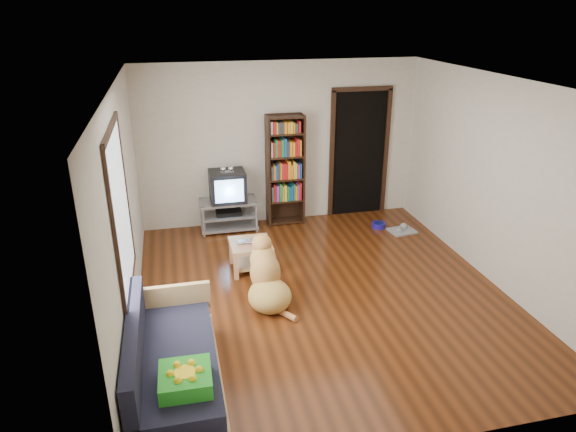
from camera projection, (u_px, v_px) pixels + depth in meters
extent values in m
plane|color=#57270E|center=(322.00, 293.00, 6.48)|extent=(5.00, 5.00, 0.00)
plane|color=white|center=(328.00, 83.00, 5.49)|extent=(5.00, 5.00, 0.00)
plane|color=beige|center=(280.00, 144.00, 8.24)|extent=(4.50, 0.00, 4.50)
plane|color=beige|center=(425.00, 312.00, 3.74)|extent=(4.50, 0.00, 4.50)
plane|color=beige|center=(125.00, 213.00, 5.52)|extent=(0.00, 5.00, 5.00)
plane|color=beige|center=(496.00, 182.00, 6.46)|extent=(0.00, 5.00, 5.00)
cube|color=green|center=(185.00, 379.00, 4.26)|extent=(0.44, 0.44, 0.14)
imported|color=silver|center=(251.00, 243.00, 6.88)|extent=(0.33, 0.22, 0.03)
cylinder|color=#21169A|center=(379.00, 225.00, 8.37)|extent=(0.22, 0.22, 0.08)
cube|color=gray|center=(402.00, 231.00, 8.22)|extent=(0.44, 0.37, 0.03)
cube|color=white|center=(121.00, 212.00, 4.99)|extent=(0.02, 1.30, 1.60)
cube|color=black|center=(110.00, 129.00, 4.68)|extent=(0.03, 1.42, 0.06)
cube|color=black|center=(131.00, 286.00, 5.31)|extent=(0.03, 1.42, 0.06)
cube|color=black|center=(116.00, 242.00, 4.36)|extent=(0.03, 0.06, 1.70)
cube|color=black|center=(126.00, 189.00, 5.63)|extent=(0.03, 0.06, 1.70)
cube|color=black|center=(359.00, 154.00, 8.60)|extent=(0.90, 0.02, 2.10)
cube|color=black|center=(332.00, 156.00, 8.49)|extent=(0.07, 0.05, 2.14)
cube|color=black|center=(386.00, 153.00, 8.69)|extent=(0.07, 0.05, 2.14)
cube|color=black|center=(363.00, 89.00, 8.18)|extent=(1.03, 0.05, 0.07)
cube|color=#99999E|center=(228.00, 202.00, 8.14)|extent=(0.90, 0.45, 0.04)
cube|color=#99999E|center=(229.00, 215.00, 8.23)|extent=(0.86, 0.42, 0.03)
cube|color=#99999E|center=(229.00, 226.00, 8.30)|extent=(0.90, 0.45, 0.04)
cylinder|color=#99999E|center=(203.00, 222.00, 7.96)|extent=(0.04, 0.04, 0.50)
cylinder|color=#99999E|center=(257.00, 217.00, 8.13)|extent=(0.04, 0.04, 0.50)
cylinder|color=#99999E|center=(202.00, 213.00, 8.32)|extent=(0.04, 0.04, 0.50)
cylinder|color=#99999E|center=(253.00, 208.00, 8.49)|extent=(0.04, 0.04, 0.50)
cube|color=black|center=(229.00, 212.00, 8.21)|extent=(0.40, 0.30, 0.07)
cube|color=black|center=(227.00, 186.00, 8.04)|extent=(0.55, 0.48, 0.48)
cube|color=black|center=(226.00, 182.00, 8.22)|extent=(0.40, 0.14, 0.36)
cube|color=#8CBFF2|center=(229.00, 191.00, 7.82)|extent=(0.44, 0.02, 0.36)
cube|color=silver|center=(227.00, 172.00, 7.90)|extent=(0.20, 0.07, 0.02)
sphere|color=silver|center=(223.00, 169.00, 7.87)|extent=(0.09, 0.09, 0.09)
sphere|color=silver|center=(231.00, 169.00, 7.89)|extent=(0.09, 0.09, 0.09)
cube|color=black|center=(268.00, 172.00, 8.20)|extent=(0.03, 0.30, 1.80)
cube|color=black|center=(302.00, 169.00, 8.32)|extent=(0.03, 0.30, 1.80)
cube|color=black|center=(283.00, 168.00, 8.38)|extent=(0.60, 0.02, 1.80)
cube|color=black|center=(285.00, 220.00, 8.59)|extent=(0.56, 0.28, 0.02)
cube|color=black|center=(285.00, 200.00, 8.45)|extent=(0.56, 0.28, 0.03)
cube|color=black|center=(285.00, 178.00, 8.31)|extent=(0.56, 0.28, 0.02)
cube|color=black|center=(285.00, 156.00, 8.17)|extent=(0.56, 0.28, 0.02)
cube|color=black|center=(285.00, 133.00, 8.02)|extent=(0.56, 0.28, 0.02)
cube|color=black|center=(285.00, 117.00, 7.92)|extent=(0.56, 0.28, 0.02)
cube|color=tan|center=(178.00, 381.00, 4.80)|extent=(0.80, 1.80, 0.22)
cube|color=#1E1E2D|center=(176.00, 362.00, 4.71)|extent=(0.74, 1.74, 0.18)
cube|color=#1E1E2D|center=(134.00, 343.00, 4.54)|extent=(0.12, 1.74, 0.40)
cube|color=tan|center=(172.00, 298.00, 5.42)|extent=(0.80, 0.06, 0.30)
cube|color=tan|center=(250.00, 245.00, 6.93)|extent=(0.55, 0.55, 0.06)
cube|color=tan|center=(251.00, 262.00, 7.03)|extent=(0.45, 0.45, 0.03)
cube|color=tan|center=(236.00, 268.00, 6.74)|extent=(0.06, 0.06, 0.34)
cube|color=tan|center=(271.00, 264.00, 6.84)|extent=(0.06, 0.06, 0.34)
cube|color=tan|center=(232.00, 252.00, 7.17)|extent=(0.06, 0.06, 0.34)
cube|color=tan|center=(265.00, 249.00, 7.26)|extent=(0.06, 0.06, 0.34)
ellipsoid|color=tan|center=(270.00, 296.00, 6.11)|extent=(0.55, 0.59, 0.38)
ellipsoid|color=#BA8747|center=(265.00, 272.00, 6.21)|extent=(0.40, 0.43, 0.51)
ellipsoid|color=tan|center=(263.00, 260.00, 6.26)|extent=(0.35, 0.31, 0.36)
ellipsoid|color=#CA844D|center=(262.00, 243.00, 6.24)|extent=(0.25, 0.27, 0.22)
ellipsoid|color=tan|center=(259.00, 241.00, 6.36)|extent=(0.11, 0.20, 0.09)
sphere|color=black|center=(258.00, 238.00, 6.44)|extent=(0.05, 0.05, 0.05)
ellipsoid|color=#CD824F|center=(255.00, 246.00, 6.18)|extent=(0.06, 0.08, 0.15)
ellipsoid|color=#B48D45|center=(269.00, 244.00, 6.23)|extent=(0.06, 0.08, 0.15)
cylinder|color=tan|center=(255.00, 277.00, 6.44)|extent=(0.09, 0.13, 0.42)
cylinder|color=tan|center=(268.00, 275.00, 6.48)|extent=(0.09, 0.13, 0.42)
sphere|color=#B57645|center=(255.00, 288.00, 6.55)|extent=(0.11, 0.11, 0.11)
sphere|color=tan|center=(267.00, 286.00, 6.59)|extent=(0.11, 0.11, 0.11)
cylinder|color=tan|center=(285.00, 314.00, 5.99)|extent=(0.26, 0.34, 0.08)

